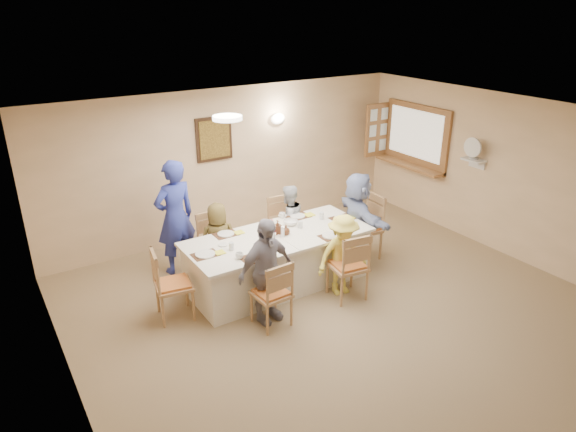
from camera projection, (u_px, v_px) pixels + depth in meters
ground at (362, 326)px, 6.42m from camera, size 7.00×7.00×0.00m
room_walls at (369, 215)px, 5.83m from camera, size 7.00×7.00×7.00m
wall_picture at (214, 139)px, 8.30m from camera, size 0.62×0.05×0.72m
wall_sconce at (278, 119)px, 8.81m from camera, size 0.26×0.09×0.18m
ceiling_light at (227, 118)px, 6.13m from camera, size 0.36×0.36×0.05m
serving_hatch at (416, 136)px, 9.30m from camera, size 0.06×1.50×1.15m
hatch_sill at (409, 165)px, 9.44m from camera, size 0.30×1.50×0.05m
shutter_door at (377, 130)px, 9.76m from camera, size 0.55×0.04×1.00m
fan_shelf at (474, 160)px, 8.25m from camera, size 0.22×0.36×0.03m
desk_fan at (474, 151)px, 8.18m from camera, size 0.30×0.30×0.28m
dining_table at (279, 260)px, 7.25m from camera, size 2.61×1.10×0.76m
chair_back_left at (215, 244)px, 7.55m from camera, size 0.45×0.45×0.91m
chair_back_right at (284, 226)px, 8.14m from camera, size 0.48×0.48×0.92m
chair_front_left at (271, 292)px, 6.31m from camera, size 0.46×0.46×0.91m
chair_front_right at (348, 264)px, 6.89m from camera, size 0.54×0.54×0.99m
chair_left_end at (174, 284)px, 6.44m from camera, size 0.53×0.53×0.96m
chair_right_end at (363, 227)px, 7.97m from camera, size 0.52×0.52×1.03m
diner_back_left at (218, 240)px, 7.41m from camera, size 0.70×0.58×1.13m
diner_back_right at (288, 221)px, 8.00m from camera, size 0.64×0.54×1.18m
diner_front_left at (266, 271)px, 6.31m from camera, size 0.92×0.60×1.39m
diner_front_right at (342, 255)px, 6.95m from camera, size 0.85×0.60×1.16m
diner_right_end at (357, 217)px, 7.83m from camera, size 1.48×0.93×1.42m
caregiver at (175, 217)px, 7.44m from camera, size 0.76×0.61×1.73m
placemat_fl at (255, 258)px, 6.48m from camera, size 0.37×0.27×0.01m
plate_fl at (255, 257)px, 6.48m from camera, size 0.23×0.23×0.01m
napkin_fl at (270, 255)px, 6.53m from camera, size 0.14×0.14×0.01m
placemat_fr at (331, 236)px, 7.08m from camera, size 0.32×0.24×0.01m
plate_fr at (331, 236)px, 7.07m from camera, size 0.26×0.26×0.02m
napkin_fr at (344, 234)px, 7.13m from camera, size 0.14×0.14×0.01m
placemat_bl at (226, 234)px, 7.13m from camera, size 0.33×0.24×0.01m
plate_bl at (226, 234)px, 7.13m from camera, size 0.23×0.23×0.01m
napkin_bl at (239, 232)px, 7.18m from camera, size 0.13×0.13×0.01m
placemat_br at (298, 216)px, 7.73m from camera, size 0.36×0.27×0.01m
plate_br at (298, 216)px, 7.73m from camera, size 0.22×0.22×0.01m
napkin_br at (309, 215)px, 7.78m from camera, size 0.14×0.14×0.01m
placemat_le at (205, 255)px, 6.56m from camera, size 0.33×0.25×0.01m
plate_le at (205, 254)px, 6.55m from camera, size 0.26×0.26×0.02m
napkin_le at (220, 252)px, 6.61m from camera, size 0.13×0.13×0.01m
placemat_re at (342, 218)px, 7.66m from camera, size 0.35×0.26×0.01m
plate_re at (342, 218)px, 7.66m from camera, size 0.23×0.23×0.01m
napkin_re at (354, 216)px, 7.71m from camera, size 0.13×0.13×0.01m
teacup_a at (239, 256)px, 6.45m from camera, size 0.13×0.13×0.08m
teacup_b at (282, 215)px, 7.66m from camera, size 0.15×0.15×0.09m
bowl_a at (271, 244)px, 6.79m from camera, size 0.34×0.34×0.06m
bowl_b at (291, 223)px, 7.44m from camera, size 0.37×0.37×0.07m
condiment_ketchup at (272, 228)px, 7.01m from camera, size 0.15×0.15×0.26m
condiment_brown at (277, 227)px, 7.12m from camera, size 0.11×0.11×0.20m
condiment_malt at (286, 230)px, 7.11m from camera, size 0.19×0.19×0.14m
drinking_glass at (267, 233)px, 7.05m from camera, size 0.06×0.06×0.09m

